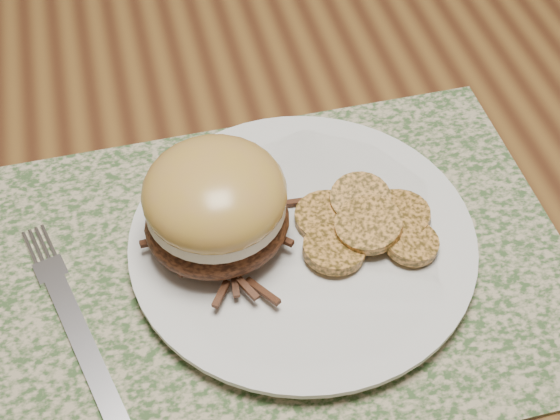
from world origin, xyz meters
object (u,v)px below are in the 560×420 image
Objects in this scene: fork at (72,318)px; pork_sandwich at (216,205)px; dinner_plate at (302,242)px; dining_table at (407,209)px.

pork_sandwich is at bearing 1.65° from fork.
pork_sandwich is 0.67× the size of fork.
fork is (-0.19, -0.02, -0.01)m from dinner_plate.
fork is (-0.32, -0.10, 0.09)m from dining_table.
dinner_plate is at bearing -7.84° from fork.
dining_table is 0.25m from pork_sandwich.
dining_table is 0.34m from fork.
dining_table is 0.18m from dinner_plate.
dinner_plate reaches higher than fork.
fork is at bearing -172.95° from dinner_plate.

